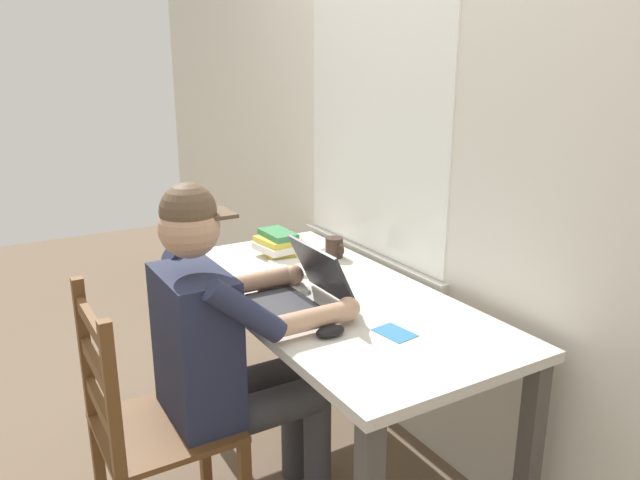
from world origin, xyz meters
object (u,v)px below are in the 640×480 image
at_px(wooden_chair, 148,428).
at_px(laptop, 298,293).
at_px(seated_person, 227,344).
at_px(landscape_photo_print, 395,333).
at_px(coffee_mug_dark, 334,247).
at_px(coffee_mug_white, 316,258).
at_px(computer_mouse, 330,331).
at_px(book_stack_main, 277,243).
at_px(desk, 329,317).

relative_size(wooden_chair, laptop, 2.81).
relative_size(seated_person, laptop, 3.74).
xyz_separation_m(wooden_chair, landscape_photo_print, (0.33, 0.72, 0.29)).
relative_size(seated_person, coffee_mug_dark, 10.62).
bearing_deg(landscape_photo_print, seated_person, -134.61).
xyz_separation_m(laptop, landscape_photo_print, (0.35, 0.16, -0.05)).
bearing_deg(coffee_mug_white, wooden_chair, -68.16).
distance_m(seated_person, coffee_mug_white, 0.63).
xyz_separation_m(coffee_mug_white, coffee_mug_dark, (-0.10, 0.15, -0.01)).
height_order(computer_mouse, coffee_mug_dark, coffee_mug_dark).
bearing_deg(wooden_chair, coffee_mug_white, 111.84).
distance_m(wooden_chair, coffee_mug_dark, 1.11).
distance_m(laptop, computer_mouse, 0.27).
height_order(seated_person, book_stack_main, seated_person).
relative_size(coffee_mug_dark, landscape_photo_print, 0.89).
xyz_separation_m(wooden_chair, coffee_mug_dark, (-0.42, 0.97, 0.34)).
distance_m(coffee_mug_white, coffee_mug_dark, 0.18).
bearing_deg(seated_person, coffee_mug_dark, 121.76).
bearing_deg(seated_person, desk, 99.11).
xyz_separation_m(laptop, book_stack_main, (-0.56, 0.20, 0.00)).
distance_m(laptop, book_stack_main, 0.59).
bearing_deg(landscape_photo_print, book_stack_main, 169.87).
relative_size(laptop, coffee_mug_white, 2.84).
bearing_deg(wooden_chair, landscape_photo_print, 65.23).
bearing_deg(coffee_mug_white, seated_person, -58.54).
distance_m(seated_person, book_stack_main, 0.76).
height_order(book_stack_main, landscape_photo_print, book_stack_main).
height_order(seated_person, coffee_mug_dark, seated_person).
distance_m(seated_person, computer_mouse, 0.36).
bearing_deg(computer_mouse, landscape_photo_print, 65.69).
height_order(desk, coffee_mug_white, coffee_mug_white).
bearing_deg(desk, coffee_mug_dark, 145.13).
height_order(laptop, coffee_mug_white, laptop).
relative_size(computer_mouse, coffee_mug_dark, 0.86).
height_order(desk, coffee_mug_dark, coffee_mug_dark).
relative_size(wooden_chair, coffee_mug_white, 7.99).
relative_size(seated_person, wooden_chair, 1.33).
xyz_separation_m(seated_person, landscape_photo_print, (0.33, 0.44, 0.07)).
bearing_deg(desk, seated_person, -80.89).
height_order(wooden_chair, landscape_photo_print, wooden_chair).
xyz_separation_m(wooden_chair, computer_mouse, (0.25, 0.53, 0.31)).
distance_m(seated_person, wooden_chair, 0.36).
bearing_deg(landscape_photo_print, coffee_mug_white, 164.63).
xyz_separation_m(seated_person, wooden_chair, (-0.00, -0.28, -0.22)).
bearing_deg(seated_person, wooden_chair, -90.00).
relative_size(wooden_chair, book_stack_main, 4.38).
bearing_deg(book_stack_main, wooden_chair, -53.11).
height_order(seated_person, computer_mouse, seated_person).
xyz_separation_m(desk, book_stack_main, (-0.50, 0.04, 0.15)).
height_order(desk, seated_person, seated_person).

